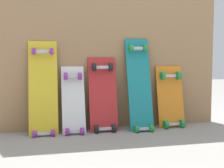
{
  "coord_description": "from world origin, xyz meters",
  "views": [
    {
      "loc": [
        -0.5,
        -2.26,
        0.55
      ],
      "look_at": [
        0.0,
        -0.07,
        0.38
      ],
      "focal_mm": 44.97,
      "sensor_mm": 36.0,
      "label": 1
    }
  ],
  "objects_px": {
    "skateboard_teal": "(140,88)",
    "skateboard_yellow": "(43,92)",
    "skateboard_orange": "(171,100)",
    "skateboard_white": "(73,104)",
    "skateboard_red": "(103,98)"
  },
  "relations": [
    {
      "from": "skateboard_yellow",
      "to": "skateboard_teal",
      "type": "relative_size",
      "value": 0.96
    },
    {
      "from": "skateboard_yellow",
      "to": "skateboard_orange",
      "type": "bearing_deg",
      "value": 0.99
    },
    {
      "from": "skateboard_red",
      "to": "skateboard_yellow",
      "type": "bearing_deg",
      "value": -179.31
    },
    {
      "from": "skateboard_yellow",
      "to": "skateboard_white",
      "type": "bearing_deg",
      "value": -1.83
    },
    {
      "from": "skateboard_yellow",
      "to": "skateboard_orange",
      "type": "height_order",
      "value": "skateboard_yellow"
    },
    {
      "from": "skateboard_yellow",
      "to": "skateboard_red",
      "type": "bearing_deg",
      "value": 0.69
    },
    {
      "from": "skateboard_red",
      "to": "skateboard_orange",
      "type": "relative_size",
      "value": 1.13
    },
    {
      "from": "skateboard_teal",
      "to": "skateboard_white",
      "type": "bearing_deg",
      "value": 178.67
    },
    {
      "from": "skateboard_white",
      "to": "skateboard_orange",
      "type": "height_order",
      "value": "same"
    },
    {
      "from": "skateboard_white",
      "to": "skateboard_orange",
      "type": "bearing_deg",
      "value": 1.77
    },
    {
      "from": "skateboard_white",
      "to": "skateboard_orange",
      "type": "distance_m",
      "value": 0.84
    },
    {
      "from": "skateboard_orange",
      "to": "skateboard_yellow",
      "type": "bearing_deg",
      "value": -179.01
    },
    {
      "from": "skateboard_teal",
      "to": "skateboard_yellow",
      "type": "bearing_deg",
      "value": 178.52
    },
    {
      "from": "skateboard_yellow",
      "to": "skateboard_teal",
      "type": "distance_m",
      "value": 0.78
    },
    {
      "from": "skateboard_yellow",
      "to": "skateboard_white",
      "type": "relative_size",
      "value": 1.34
    }
  ]
}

